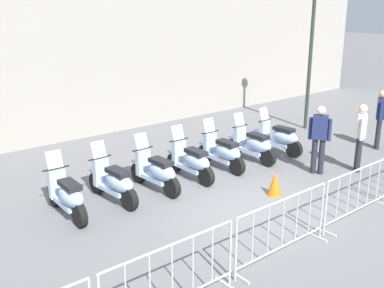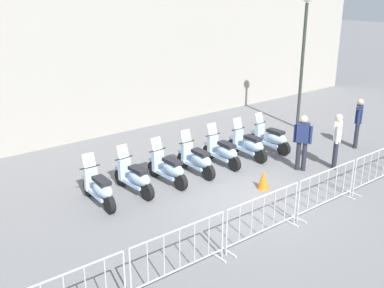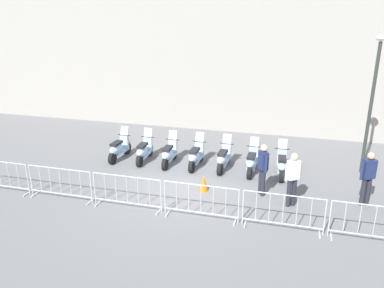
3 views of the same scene
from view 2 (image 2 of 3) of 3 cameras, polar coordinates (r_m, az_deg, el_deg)
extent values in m
plane|color=slate|center=(12.21, 6.92, -6.82)|extent=(120.00, 120.00, 0.00)
cylinder|color=black|center=(12.52, -12.83, -5.29)|extent=(0.18, 0.49, 0.48)
cylinder|color=black|center=(11.49, -10.34, -7.44)|extent=(0.18, 0.49, 0.48)
cube|color=#A8C1E0|center=(11.98, -11.65, -6.14)|extent=(0.35, 0.89, 0.10)
ellipsoid|color=#A8C1E0|center=(11.65, -11.15, -5.57)|extent=(0.42, 0.87, 0.40)
cube|color=black|center=(11.59, -11.29, -4.53)|extent=(0.33, 0.62, 0.10)
cube|color=#A8C1E0|center=(12.24, -12.58, -4.27)|extent=(0.35, 0.17, 0.60)
cylinder|color=black|center=(12.11, -12.70, -2.84)|extent=(0.56, 0.08, 0.04)
cube|color=silver|center=(12.09, -12.85, -1.98)|extent=(0.33, 0.16, 0.35)
cube|color=#A8C1E0|center=(12.41, -12.92, -4.15)|extent=(0.22, 0.33, 0.06)
cylinder|color=black|center=(12.96, -8.87, -4.15)|extent=(0.15, 0.48, 0.48)
cylinder|color=black|center=(12.02, -5.65, -5.95)|extent=(0.15, 0.48, 0.48)
cube|color=#A8C1E0|center=(12.47, -7.33, -4.85)|extent=(0.30, 0.87, 0.10)
ellipsoid|color=#A8C1E0|center=(12.16, -6.63, -4.23)|extent=(0.38, 0.85, 0.40)
cube|color=black|center=(12.10, -6.76, -3.23)|extent=(0.29, 0.61, 0.10)
cube|color=#A8C1E0|center=(12.70, -8.49, -3.12)|extent=(0.34, 0.15, 0.60)
cylinder|color=black|center=(12.58, -8.56, -1.73)|extent=(0.56, 0.05, 0.04)
cube|color=silver|center=(12.55, -8.72, -0.90)|extent=(0.32, 0.15, 0.35)
cube|color=#A8C1E0|center=(12.86, -8.93, -3.05)|extent=(0.21, 0.32, 0.06)
cylinder|color=black|center=(13.44, -4.75, -3.11)|extent=(0.14, 0.48, 0.48)
cylinder|color=black|center=(12.52, -1.43, -4.77)|extent=(0.14, 0.48, 0.48)
cube|color=#A8C1E0|center=(12.96, -3.15, -3.75)|extent=(0.28, 0.87, 0.10)
ellipsoid|color=#A8C1E0|center=(12.66, -2.41, -3.13)|extent=(0.36, 0.84, 0.40)
cube|color=black|center=(12.60, -2.51, -2.17)|extent=(0.28, 0.60, 0.10)
cube|color=#A8C1E0|center=(13.18, -4.32, -2.10)|extent=(0.34, 0.14, 0.60)
cylinder|color=black|center=(13.06, -4.35, -0.75)|extent=(0.56, 0.04, 0.04)
cube|color=silver|center=(13.04, -4.50, 0.05)|extent=(0.32, 0.14, 0.35)
cube|color=#A8C1E0|center=(13.33, -4.79, -2.04)|extent=(0.20, 0.32, 0.06)
cylinder|color=black|center=(14.06, -1.09, -2.00)|extent=(0.17, 0.49, 0.48)
cylinder|color=black|center=(13.15, 2.08, -3.57)|extent=(0.17, 0.49, 0.48)
cube|color=#A8C1E0|center=(13.58, 0.44, -2.60)|extent=(0.33, 0.88, 0.10)
ellipsoid|color=#A8C1E0|center=(13.29, 1.18, -2.00)|extent=(0.41, 0.86, 0.40)
cube|color=black|center=(13.23, 1.10, -1.08)|extent=(0.31, 0.61, 0.10)
cube|color=#A8C1E0|center=(13.81, -0.65, -1.03)|extent=(0.35, 0.16, 0.60)
cylinder|color=black|center=(13.70, -0.65, 0.27)|extent=(0.56, 0.07, 0.04)
cube|color=silver|center=(13.68, -0.78, 1.03)|extent=(0.33, 0.16, 0.35)
cube|color=#A8C1E0|center=(13.96, -1.10, -0.97)|extent=(0.22, 0.33, 0.06)
cylinder|color=black|center=(14.72, 2.15, -1.00)|extent=(0.17, 0.49, 0.48)
cylinder|color=black|center=(13.84, 5.33, -2.44)|extent=(0.17, 0.49, 0.48)
cube|color=#A8C1E0|center=(14.26, 3.69, -1.55)|extent=(0.34, 0.88, 0.10)
ellipsoid|color=#A8C1E0|center=(13.98, 4.45, -0.96)|extent=(0.42, 0.86, 0.40)
cube|color=black|center=(13.93, 4.39, -0.07)|extent=(0.32, 0.62, 0.10)
cube|color=#A8C1E0|center=(14.48, 2.62, -0.06)|extent=(0.35, 0.16, 0.60)
cylinder|color=black|center=(14.38, 2.64, 1.18)|extent=(0.56, 0.07, 0.04)
cube|color=silver|center=(14.36, 2.53, 1.91)|extent=(0.33, 0.16, 0.35)
cube|color=#A8C1E0|center=(14.63, 2.16, -0.01)|extent=(0.22, 0.33, 0.06)
cylinder|color=black|center=(15.35, 5.28, -0.20)|extent=(0.16, 0.49, 0.48)
cylinder|color=black|center=(14.53, 8.60, -1.50)|extent=(0.16, 0.49, 0.48)
cube|color=#A8C1E0|center=(14.92, 6.90, -0.69)|extent=(0.31, 0.88, 0.10)
ellipsoid|color=#A8C1E0|center=(14.66, 7.70, -0.10)|extent=(0.39, 0.85, 0.40)
cube|color=black|center=(14.61, 7.65, 0.74)|extent=(0.30, 0.61, 0.10)
cube|color=#A8C1E0|center=(15.13, 5.79, 0.72)|extent=(0.35, 0.15, 0.60)
cylinder|color=black|center=(15.02, 5.84, 1.91)|extent=(0.56, 0.06, 0.04)
cube|color=silver|center=(15.01, 5.73, 2.61)|extent=(0.33, 0.15, 0.35)
cube|color=#A8C1E0|center=(15.27, 5.31, 0.75)|extent=(0.21, 0.33, 0.06)
cylinder|color=black|center=(16.05, 7.92, 0.57)|extent=(0.15, 0.48, 0.48)
cylinder|color=black|center=(15.33, 11.43, -0.55)|extent=(0.15, 0.48, 0.48)
cube|color=#A8C1E0|center=(15.67, 9.64, 0.16)|extent=(0.31, 0.88, 0.10)
ellipsoid|color=#A8C1E0|center=(15.43, 10.50, 0.75)|extent=(0.38, 0.85, 0.40)
cube|color=black|center=(15.39, 10.46, 1.55)|extent=(0.30, 0.61, 0.10)
cube|color=#A8C1E0|center=(15.85, 8.48, 1.47)|extent=(0.34, 0.15, 0.60)
cylinder|color=black|center=(15.75, 8.54, 2.61)|extent=(0.56, 0.05, 0.04)
cube|color=silver|center=(15.73, 8.44, 3.28)|extent=(0.32, 0.15, 0.35)
cube|color=#A8C1E0|center=(15.97, 7.97, 1.49)|extent=(0.21, 0.33, 0.06)
cylinder|color=#B2B5B7|center=(8.36, -8.48, -16.21)|extent=(0.04, 0.04, 1.05)
cylinder|color=#B2B5B7|center=(7.69, -15.96, -15.54)|extent=(2.18, 0.10, 0.04)
cylinder|color=#B2B5B7|center=(8.17, -10.80, -16.52)|extent=(0.02, 0.02, 0.87)
cube|color=#B2B5B7|center=(9.70, 3.36, -14.05)|extent=(0.05, 0.44, 0.04)
cylinder|color=#B2B5B7|center=(8.40, -7.74, -15.94)|extent=(0.04, 0.04, 1.05)
cylinder|color=#B2B5B7|center=(9.49, 3.82, -11.31)|extent=(0.04, 0.04, 1.05)
cylinder|color=#B2B5B7|center=(8.62, -1.59, -10.62)|extent=(2.18, 0.10, 0.04)
cylinder|color=#B2B5B7|center=(9.09, -1.53, -15.38)|extent=(2.18, 0.10, 0.04)
cylinder|color=#B2B5B7|center=(8.51, -5.61, -14.63)|extent=(0.02, 0.02, 0.87)
cylinder|color=#B2B5B7|center=(8.67, -3.54, -13.84)|extent=(0.02, 0.02, 0.87)
cylinder|color=#B2B5B7|center=(8.85, -1.56, -13.06)|extent=(0.02, 0.02, 0.87)
cylinder|color=#B2B5B7|center=(9.03, 0.33, -12.30)|extent=(0.02, 0.02, 0.87)
cylinder|color=#B2B5B7|center=(9.23, 2.12, -11.56)|extent=(0.02, 0.02, 0.87)
cube|color=#B2B5B7|center=(9.87, 4.67, -13.44)|extent=(0.05, 0.44, 0.04)
cube|color=#B2B5B7|center=(11.16, 12.36, -9.72)|extent=(0.05, 0.44, 0.04)
cylinder|color=#B2B5B7|center=(9.56, 4.37, -11.08)|extent=(0.04, 0.04, 1.05)
cylinder|color=#B2B5B7|center=(10.99, 12.84, -7.26)|extent=(0.04, 0.04, 1.05)
cylinder|color=#B2B5B7|center=(10.00, 9.08, -6.41)|extent=(2.18, 0.10, 0.04)
cylinder|color=#B2B5B7|center=(10.41, 8.82, -10.73)|extent=(2.18, 0.10, 0.04)
cylinder|color=#B2B5B7|center=(9.73, 5.98, -9.92)|extent=(0.02, 0.02, 0.87)
cylinder|color=#B2B5B7|center=(9.96, 7.50, -9.26)|extent=(0.02, 0.02, 0.87)
cylinder|color=#B2B5B7|center=(10.20, 8.95, -8.62)|extent=(0.02, 0.02, 0.87)
cylinder|color=#B2B5B7|center=(10.44, 10.33, -8.00)|extent=(0.02, 0.02, 0.87)
cylinder|color=#B2B5B7|center=(10.69, 11.63, -7.41)|extent=(0.02, 0.02, 0.87)
cube|color=#B2B5B7|center=(11.36, 13.33, -9.23)|extent=(0.05, 0.44, 0.04)
cube|color=#B2B5B7|center=(12.86, 18.98, -6.30)|extent=(0.05, 0.44, 0.04)
cylinder|color=#B2B5B7|center=(11.07, 13.24, -7.08)|extent=(0.04, 0.04, 1.05)
cylinder|color=#B2B5B7|center=(12.73, 19.44, -4.13)|extent=(0.04, 0.04, 1.05)
cylinder|color=#B2B5B7|center=(11.68, 16.81, -3.17)|extent=(2.18, 0.10, 0.04)
cylinder|color=#B2B5B7|center=(12.02, 16.41, -7.00)|extent=(2.18, 0.10, 0.04)
cylinder|color=#B2B5B7|center=(11.30, 14.44, -6.12)|extent=(0.02, 0.02, 0.87)
cylinder|color=#B2B5B7|center=(11.57, 15.55, -5.61)|extent=(0.02, 0.02, 0.87)
cylinder|color=#B2B5B7|center=(11.84, 16.61, -5.11)|extent=(0.02, 0.02, 0.87)
cylinder|color=#B2B5B7|center=(12.12, 17.61, -4.64)|extent=(0.02, 0.02, 0.87)
cylinder|color=#B2B5B7|center=(12.41, 18.57, -4.19)|extent=(0.02, 0.02, 0.87)
cube|color=#B2B5B7|center=(13.09, 19.69, -5.92)|extent=(0.05, 0.44, 0.04)
cylinder|color=#B2B5B7|center=(12.83, 19.74, -3.99)|extent=(0.04, 0.04, 1.05)
cylinder|color=#B2B5B7|center=(13.54, 22.48, -0.73)|extent=(2.18, 0.10, 0.04)
cylinder|color=#B2B5B7|center=(13.84, 22.02, -4.12)|extent=(2.18, 0.10, 0.04)
cylinder|color=#B2B5B7|center=(13.08, 20.64, -3.21)|extent=(0.02, 0.02, 0.87)
cylinder|color=#B2B5B7|center=(13.38, 21.46, -2.82)|extent=(0.02, 0.02, 0.87)
cylinder|color=#B2B5B7|center=(13.68, 22.25, -2.45)|extent=(0.02, 0.02, 0.87)
cylinder|color=#B2B5B7|center=(13.98, 23.00, -2.09)|extent=(0.02, 0.02, 0.87)
cylinder|color=#2D332D|center=(18.02, 13.63, 9.28)|extent=(0.12, 0.12, 4.75)
cylinder|color=#23232D|center=(14.17, 13.18, -1.45)|extent=(0.14, 0.14, 0.90)
cylinder|color=#23232D|center=(14.15, 13.90, -1.53)|extent=(0.14, 0.14, 0.90)
cube|color=navy|center=(13.92, 13.78, 1.40)|extent=(0.37, 0.42, 0.60)
sphere|color=beige|center=(13.80, 13.91, 3.06)|extent=(0.22, 0.22, 0.22)
cylinder|color=navy|center=(13.96, 12.83, 1.31)|extent=(0.09, 0.09, 0.55)
cylinder|color=navy|center=(13.91, 14.70, 1.09)|extent=(0.09, 0.09, 0.55)
cylinder|color=#23232D|center=(14.68, 17.53, -1.12)|extent=(0.14, 0.14, 0.90)
cylinder|color=#23232D|center=(14.51, 17.53, -1.35)|extent=(0.14, 0.14, 0.90)
cube|color=silver|center=(14.36, 17.83, 1.57)|extent=(0.42, 0.38, 0.60)
sphere|color=beige|center=(14.25, 18.00, 3.18)|extent=(0.22, 0.22, 0.22)
cylinder|color=silver|center=(14.60, 17.80, 1.65)|extent=(0.09, 0.09, 0.55)
cylinder|color=silver|center=(14.16, 17.82, 1.11)|extent=(0.09, 0.09, 0.55)
cylinder|color=#23232D|center=(16.62, 19.93, 0.98)|extent=(0.14, 0.14, 0.90)
cylinder|color=#23232D|center=(16.80, 19.97, 1.16)|extent=(0.14, 0.14, 0.90)
cube|color=navy|center=(16.51, 20.25, 3.55)|extent=(0.42, 0.36, 0.60)
sphere|color=tan|center=(16.40, 20.41, 4.96)|extent=(0.22, 0.22, 0.22)
cylinder|color=navy|center=(16.30, 20.18, 3.18)|extent=(0.09, 0.09, 0.55)
cylinder|color=navy|center=(16.74, 20.27, 3.58)|extent=(0.09, 0.09, 0.55)
cone|color=orange|center=(12.73, 8.96, -4.43)|extent=(0.32, 0.32, 0.55)
camera|label=1|loc=(2.45, -2.52, -12.37)|focal=42.90mm
camera|label=3|loc=(11.99, 70.65, 8.20)|focal=35.99mm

